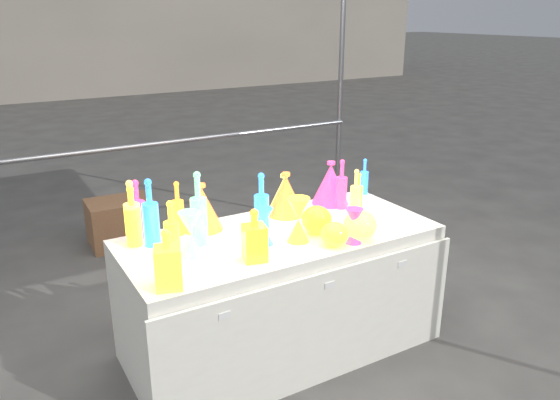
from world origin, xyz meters
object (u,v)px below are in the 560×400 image
display_table (281,292)px  lampshade_0 (202,207)px  globe_0 (334,236)px  decanter_0 (168,259)px  bottle_0 (133,216)px  cardboard_box_closed (121,222)px

display_table → lampshade_0: size_ratio=6.67×
globe_0 → lampshade_0: bearing=131.6°
decanter_0 → globe_0: bearing=19.4°
display_table → bottle_0: bearing=160.8°
display_table → decanter_0: size_ratio=6.40×
display_table → bottle_0: (-0.76, 0.27, 0.54)m
display_table → globe_0: 0.55m
cardboard_box_closed → globe_0: bearing=-74.8°
cardboard_box_closed → globe_0: globe_0 is taller
display_table → decanter_0: bearing=-159.0°
bottle_0 → lampshade_0: size_ratio=1.21×
cardboard_box_closed → bottle_0: bearing=-99.4°
display_table → decanter_0: 0.97m
lampshade_0 → cardboard_box_closed: bearing=86.6°
bottle_0 → globe_0: size_ratio=2.23×
display_table → globe_0: bearing=-61.1°
bottle_0 → lampshade_0: bearing=3.4°
bottle_0 → globe_0: (0.92, -0.56, -0.11)m
globe_0 → bottle_0: bearing=148.8°
decanter_0 → lampshade_0: decanter_0 is taller
display_table → decanter_0: (-0.76, -0.29, 0.52)m
display_table → cardboard_box_closed: (-0.41, 2.07, -0.17)m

